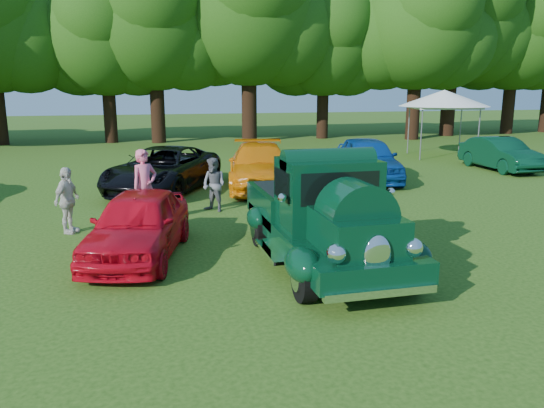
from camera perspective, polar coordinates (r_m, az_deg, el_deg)
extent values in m
plane|color=#234610|center=(10.10, 0.74, -7.08)|extent=(120.00, 120.00, 0.00)
cylinder|color=black|center=(8.55, 3.51, -7.84)|extent=(0.25, 0.83, 0.83)
cylinder|color=black|center=(9.26, 14.59, -6.62)|extent=(0.25, 0.83, 0.83)
cylinder|color=black|center=(11.49, -1.32, -2.49)|extent=(0.25, 0.83, 0.83)
cylinder|color=black|center=(12.02, 7.34, -1.91)|extent=(0.25, 0.83, 0.83)
cube|color=black|center=(10.30, 5.62, -3.35)|extent=(1.92, 5.03, 0.38)
cube|color=black|center=(8.83, 8.98, -3.13)|extent=(1.23, 1.62, 0.69)
cube|color=black|center=(9.97, 6.00, 1.01)|extent=(1.74, 1.29, 1.34)
cube|color=black|center=(9.36, 7.32, 1.69)|extent=(1.45, 0.07, 0.58)
cube|color=black|center=(11.63, 3.11, 0.12)|extent=(1.92, 2.29, 0.65)
cube|color=black|center=(11.57, 3.13, 1.64)|extent=(1.65, 2.01, 0.06)
ellipsoid|color=black|center=(8.47, 3.31, -6.51)|extent=(0.55, 0.96, 0.55)
ellipsoid|color=black|center=(9.21, 14.84, -5.35)|extent=(0.55, 0.96, 0.55)
ellipsoid|color=black|center=(11.42, -1.65, -1.53)|extent=(0.42, 0.80, 0.47)
ellipsoid|color=black|center=(12.00, 7.66, -0.95)|extent=(0.42, 0.80, 0.47)
ellipsoid|color=white|center=(8.14, 11.27, -5.56)|extent=(0.45, 0.14, 0.67)
sphere|color=white|center=(7.94, 6.94, -5.34)|extent=(0.31, 0.31, 0.31)
sphere|color=white|center=(8.46, 14.90, -4.56)|extent=(0.31, 0.31, 0.31)
cube|color=white|center=(8.17, 11.62, -9.34)|extent=(1.81, 0.12, 0.12)
cube|color=white|center=(12.80, 1.56, -0.76)|extent=(1.81, 0.12, 0.12)
imported|color=red|center=(11.00, -14.17, -2.12)|extent=(2.56, 4.26, 1.36)
imported|color=black|center=(17.75, -11.63, 3.64)|extent=(4.60, 5.77, 1.46)
imported|color=orange|center=(18.10, -1.31, 4.11)|extent=(3.01, 5.42, 1.49)
imported|color=navy|center=(19.80, 10.21, 4.80)|extent=(2.76, 4.96, 1.60)
imported|color=black|center=(23.93, 23.34, 4.98)|extent=(1.55, 4.13, 1.35)
imported|color=#ED6186|center=(13.70, -13.51, 1.86)|extent=(0.81, 0.73, 1.87)
imported|color=slate|center=(14.67, -6.26, 2.07)|extent=(0.90, 0.92, 1.49)
imported|color=beige|center=(13.27, -21.17, 0.35)|extent=(0.74, 1.00, 1.57)
cube|color=white|center=(27.50, 17.96, 9.87)|extent=(3.64, 3.64, 0.12)
cone|color=white|center=(27.48, 18.02, 10.79)|extent=(5.34, 5.34, 0.79)
cylinder|color=slate|center=(25.94, 15.75, 7.16)|extent=(0.06, 0.06, 2.36)
cylinder|color=slate|center=(28.52, 14.47, 7.67)|extent=(0.06, 0.06, 2.36)
cylinder|color=slate|center=(26.71, 21.32, 6.92)|extent=(0.06, 0.06, 2.36)
cylinder|color=slate|center=(29.22, 19.59, 7.46)|extent=(0.06, 0.06, 2.36)
cylinder|color=black|center=(34.47, -17.05, 9.57)|extent=(0.78, 0.78, 3.89)
sphere|color=#18440E|center=(34.57, -17.53, 16.92)|extent=(7.12, 7.12, 7.12)
cylinder|color=black|center=(33.72, -12.21, 10.13)|extent=(0.86, 0.86, 4.31)
sphere|color=#18440E|center=(33.90, -12.61, 18.45)|extent=(7.88, 7.88, 7.88)
cylinder|color=black|center=(33.63, -2.47, 10.71)|extent=(0.94, 0.94, 4.69)
sphere|color=#18440E|center=(33.89, -2.56, 19.78)|extent=(8.57, 8.57, 8.57)
cylinder|color=black|center=(35.97, 5.46, 10.09)|extent=(0.76, 0.76, 3.81)
sphere|color=#18440E|center=(36.06, 5.60, 17.01)|extent=(6.98, 6.98, 6.98)
cylinder|color=black|center=(36.28, 14.95, 10.18)|extent=(0.87, 0.87, 4.36)
sphere|color=#18440E|center=(36.45, 15.41, 17.99)|extent=(7.96, 7.96, 7.96)
cylinder|color=black|center=(39.78, 18.45, 10.51)|extent=(0.98, 0.98, 4.88)
sphere|color=#18440E|center=(40.04, 19.03, 18.48)|extent=(8.93, 8.93, 8.93)
cylinder|color=black|center=(43.06, 24.09, 9.79)|extent=(0.86, 0.86, 4.31)
sphere|color=#18440E|center=(43.20, 24.69, 16.29)|extent=(7.88, 7.88, 7.88)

